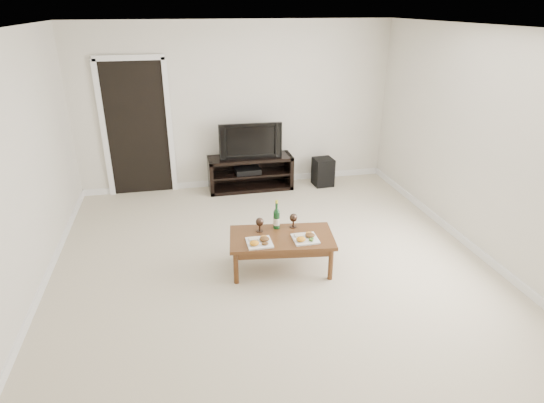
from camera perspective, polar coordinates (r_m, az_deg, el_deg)
The scene contains 14 objects.
floor at distance 5.29m, azimuth 0.19°, elevation -8.44°, with size 5.50×5.50×0.00m, color #C2B79C.
back_wall at distance 7.37m, azimuth -4.48°, elevation 11.74°, with size 5.00×0.04×2.60m, color silver.
ceiling at distance 4.49m, azimuth 0.24°, elevation 21.21°, with size 5.00×5.50×0.04m, color white.
doorway at distance 7.36m, azimuth -16.54°, elevation 8.63°, with size 0.90×0.02×2.05m, color black.
media_console at distance 7.41m, azimuth -2.73°, elevation 3.61°, with size 1.35×0.45×0.55m, color black.
television at distance 7.24m, azimuth -2.81°, elevation 7.77°, with size 0.99×0.13×0.57m, color black.
av_receiver at distance 7.38m, azimuth -3.09°, elevation 3.92°, with size 0.40×0.30×0.08m, color black.
subwoofer at distance 7.63m, azimuth 6.41°, elevation 3.72°, with size 0.31×0.31×0.46m, color black.
coffee_table at distance 5.19m, azimuth 1.19°, elevation -6.42°, with size 1.16×0.63×0.42m, color #532E17.
plate_left at distance 4.93m, azimuth -1.61°, elevation -4.94°, with size 0.27×0.27×0.07m, color white.
plate_right at distance 5.02m, azimuth 4.20°, elevation -4.45°, with size 0.27×0.27×0.07m, color white.
wine_bottle at distance 5.19m, azimuth 0.58°, elevation -1.63°, with size 0.07×0.07×0.35m, color #103B19.
goblet_left at distance 5.16m, azimuth -1.56°, elevation -2.93°, with size 0.09×0.09×0.17m, color #36261D, non-canonical shape.
goblet_right at distance 5.26m, azimuth 2.70°, elevation -2.40°, with size 0.09×0.09×0.17m, color #36261D, non-canonical shape.
Camera 1 is at (-0.96, -4.38, 2.81)m, focal length 30.00 mm.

